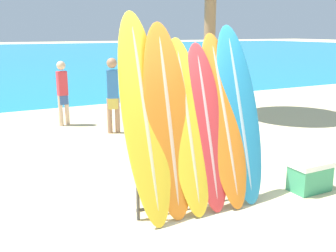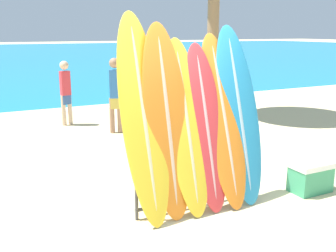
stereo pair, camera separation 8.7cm
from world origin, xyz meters
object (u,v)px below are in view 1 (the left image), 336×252
Objects in this scene: surfboard_slot_5 at (239,114)px; surfboard_rack at (197,172)px; cooler_box at (310,176)px; person_mid_beach at (63,91)px; surfboard_slot_0 at (144,118)px; surfboard_slot_1 at (168,121)px; surfboard_slot_3 at (207,127)px; surfboard_slot_4 at (224,120)px; person_near_water at (113,93)px; surfboard_slot_2 at (188,127)px.

surfboard_rack is at bearing -174.96° from surfboard_slot_5.
person_mid_beach is at bearing 111.32° from cooler_box.
surfboard_slot_0 is 1.33m from surfboard_slot_5.
surfboard_rack is 0.68× the size of surfboard_slot_0.
surfboard_slot_1 is 4.05× the size of cooler_box.
surfboard_slot_3 is 1.76m from cooler_box.
surfboard_slot_1 is (0.29, -0.04, -0.06)m from surfboard_slot_0.
person_near_water is at bearing 91.24° from surfboard_slot_4.
cooler_box is (1.01, -0.33, -0.92)m from surfboard_slot_5.
surfboard_slot_5 reaches higher than surfboard_rack.
surfboard_slot_4 is at bearing 165.77° from cooler_box.
surfboard_rack is 0.72× the size of surfboard_slot_1.
surfboard_slot_1 is at bearing -8.36° from surfboard_slot_0.
surfboard_slot_0 is 1.12× the size of surfboard_slot_4.
surfboard_slot_5 reaches higher than surfboard_slot_4.
surfboard_slot_3 is 1.36× the size of person_mid_beach.
surfboard_slot_3 reaches higher than person_near_water.
surfboard_slot_1 is 1.41× the size of person_near_water.
person_mid_beach is (-0.80, 1.22, -0.06)m from person_near_water.
surfboard_rack is 0.76× the size of surfboard_slot_4.
surfboard_rack is at bearing 170.62° from cooler_box.
surfboard_slot_5 is (1.05, 0.02, -0.01)m from surfboard_slot_1.
surfboard_slot_0 is at bearing 76.80° from person_mid_beach.
surfboard_slot_4 reaches higher than surfboard_rack.
surfboard_slot_3 reaches higher than cooler_box.
surfboard_slot_4 is at bearing -176.83° from surfboard_slot_5.
surfboard_slot_0 reaches higher than surfboard_rack.
surfboard_rack is at bearing -173.24° from surfboard_slot_3.
cooler_box is at bearing -9.38° from surfboard_rack.
surfboard_slot_0 is (-0.67, 0.08, 0.75)m from surfboard_rack.
surfboard_slot_4 is 1.44× the size of person_mid_beach.
surfboard_slot_0 is 0.56m from surfboard_slot_2.
person_near_water reaches higher than cooler_box.
surfboard_slot_4 is 5.27m from person_mid_beach.
surfboard_slot_1 is 1.01× the size of surfboard_slot_5.
surfboard_rack is 0.94m from surfboard_slot_5.
person_mid_beach reaches higher than cooler_box.
surfboard_slot_3 reaches higher than person_mid_beach.
surfboard_slot_5 is (0.79, 0.03, 0.08)m from surfboard_slot_2.
surfboard_slot_3 is at bearing -174.11° from surfboard_slot_4.
person_near_water is at bearing 75.80° from surfboard_slot_0.
surfboard_slot_5 is 1.39× the size of person_near_water.
surfboard_slot_2 is (-0.13, 0.03, 0.59)m from surfboard_rack.
cooler_box is at bearing -8.70° from surfboard_slot_0.
surfboard_slot_2 is at bearing -2.95° from surfboard_slot_1.
surfboard_slot_1 is 1.05m from surfboard_slot_5.
surfboard_slot_2 is at bearing 168.17° from surfboard_rack.
surfboard_slot_3 is (0.81, -0.07, -0.19)m from surfboard_slot_0.
person_near_water is at bearing 79.88° from surfboard_slot_1.
surfboard_slot_0 is 1.07× the size of surfboard_slot_5.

